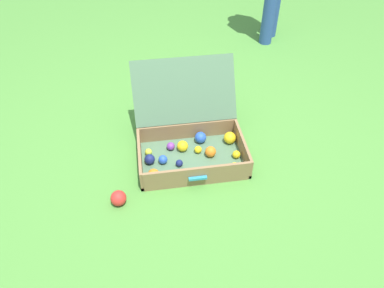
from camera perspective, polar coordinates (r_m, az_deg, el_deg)
name	(u,v)px	position (r m, az deg, el deg)	size (l,w,h in m)	color
ground_plane	(195,160)	(2.35, 0.54, -2.55)	(16.00, 16.00, 0.00)	#4C8C38
open_suitcase	(190,138)	(2.33, -0.29, 0.94)	(0.68, 0.69, 0.52)	#4C7051
stray_ball_on_grass	(118,198)	(2.12, -11.61, -8.42)	(0.09, 0.09, 0.09)	red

